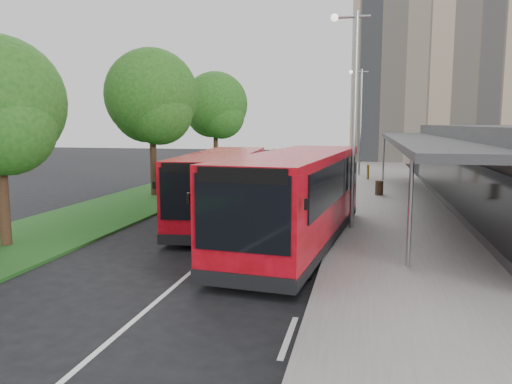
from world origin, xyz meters
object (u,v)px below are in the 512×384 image
lamp_post_near (352,107)px  car_far (315,153)px  litter_bin (379,188)px  tree_mid (152,101)px  tree_far (215,109)px  lamp_post_far (359,115)px  bus_main (297,198)px  bus_second (223,186)px  car_near (342,155)px  bollard (368,172)px

lamp_post_near → car_far: bearing=97.5°
litter_bin → tree_mid: bearing=-169.9°
tree_far → lamp_post_far: tree_far is taller
bus_main → car_far: bearing=100.6°
bus_main → bus_second: size_ratio=1.08×
car_far → tree_far: bearing=-103.4°
lamp_post_far → car_far: size_ratio=2.05×
tree_mid → lamp_post_near: bearing=-32.4°
lamp_post_far → bus_second: 20.14m
tree_mid → bus_main: bearing=-45.6°
car_near → lamp_post_near: bearing=-98.4°
tree_mid → lamp_post_far: 17.08m
bus_second → car_far: 39.82m
tree_far → lamp_post_far: (11.13, 0.95, -0.55)m
tree_far → bus_main: (9.46, -21.67, -3.65)m
litter_bin → car_near: bearing=96.9°
tree_far → litter_bin: bearing=-38.1°
tree_mid → bus_main: size_ratio=0.73×
car_near → tree_mid: bearing=-118.8°
lamp_post_near → car_far: 41.19m
bus_second → litter_bin: bearing=46.4°
tree_far → lamp_post_near: (11.13, -19.05, -0.55)m
bus_main → litter_bin: bus_main is taller
lamp_post_near → litter_bin: bearing=81.8°
tree_mid → tree_far: 12.00m
bus_second → litter_bin: bus_second is taller
lamp_post_near → bus_main: bearing=-122.4°
tree_mid → car_near: tree_mid is taller
lamp_post_near → bus_second: (-5.26, 0.83, -3.23)m
litter_bin → bollard: bearing=94.4°
lamp_post_near → car_far: lamp_post_near is taller
bus_main → bollard: 19.82m
tree_far → litter_bin: 16.54m
lamp_post_near → bus_second: 6.23m
tree_far → tree_mid: bearing=-90.0°
tree_mid → lamp_post_far: bearing=49.3°
lamp_post_near → bus_main: (-1.67, -2.62, -3.11)m
tree_far → bus_second: tree_far is taller
lamp_post_far → bus_second: size_ratio=0.77×
bus_main → bus_second: 4.98m
lamp_post_far → bus_main: size_ratio=0.71×
bus_second → litter_bin: size_ratio=13.15×
lamp_post_far → tree_mid: bearing=-130.7°
lamp_post_far → car_near: lamp_post_far is taller
lamp_post_far → car_far: (-5.36, 20.64, -4.08)m
lamp_post_far → car_far: lamp_post_far is taller
car_far → bus_main: bearing=-83.6°
tree_far → bollard: tree_far is taller
tree_far → car_far: bearing=75.0°
bollard → bus_main: bearing=-97.0°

